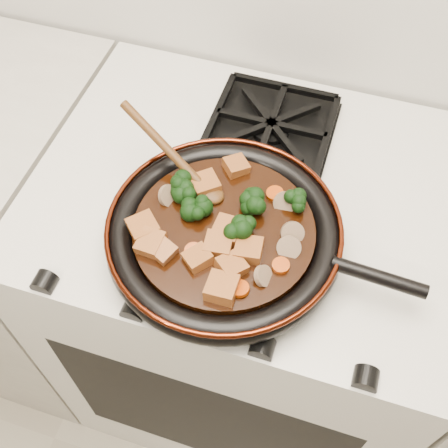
% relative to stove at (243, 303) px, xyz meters
% --- Properties ---
extents(stove, '(0.76, 0.60, 0.90)m').
position_rel_stove_xyz_m(stove, '(0.00, 0.00, 0.00)').
color(stove, beige).
rests_on(stove, ground).
extents(burner_grate_front, '(0.23, 0.23, 0.03)m').
position_rel_stove_xyz_m(burner_grate_front, '(0.00, -0.14, 0.46)').
color(burner_grate_front, black).
rests_on(burner_grate_front, stove).
extents(burner_grate_back, '(0.23, 0.23, 0.03)m').
position_rel_stove_xyz_m(burner_grate_back, '(0.00, 0.14, 0.46)').
color(burner_grate_back, black).
rests_on(burner_grate_back, stove).
extents(skillet, '(0.50, 0.37, 0.05)m').
position_rel_stove_xyz_m(skillet, '(-0.00, -0.13, 0.49)').
color(skillet, black).
rests_on(skillet, burner_grate_front).
extents(braising_sauce, '(0.28, 0.28, 0.02)m').
position_rel_stove_xyz_m(braising_sauce, '(-0.00, -0.13, 0.50)').
color(braising_sauce, black).
rests_on(braising_sauce, skillet).
extents(tofu_cube_0, '(0.05, 0.05, 0.03)m').
position_rel_stove_xyz_m(tofu_cube_0, '(-0.08, -0.20, 0.52)').
color(tofu_cube_0, brown).
rests_on(tofu_cube_0, braising_sauce).
extents(tofu_cube_1, '(0.06, 0.06, 0.03)m').
position_rel_stove_xyz_m(tofu_cube_1, '(-0.06, -0.07, 0.52)').
color(tofu_cube_1, brown).
rests_on(tofu_cube_1, braising_sauce).
extents(tofu_cube_2, '(0.06, 0.06, 0.03)m').
position_rel_stove_xyz_m(tofu_cube_2, '(-0.12, -0.17, 0.52)').
color(tofu_cube_2, brown).
rests_on(tofu_cube_2, braising_sauce).
extents(tofu_cube_3, '(0.05, 0.04, 0.03)m').
position_rel_stove_xyz_m(tofu_cube_3, '(0.04, -0.16, 0.52)').
color(tofu_cube_3, brown).
rests_on(tofu_cube_3, braising_sauce).
extents(tofu_cube_4, '(0.05, 0.04, 0.02)m').
position_rel_stove_xyz_m(tofu_cube_4, '(-0.00, -0.17, 0.52)').
color(tofu_cube_4, brown).
rests_on(tofu_cube_4, braising_sauce).
extents(tofu_cube_5, '(0.05, 0.05, 0.03)m').
position_rel_stove_xyz_m(tofu_cube_5, '(0.00, -0.14, 0.52)').
color(tofu_cube_5, brown).
rests_on(tofu_cube_5, braising_sauce).
extents(tofu_cube_6, '(0.05, 0.05, 0.02)m').
position_rel_stove_xyz_m(tofu_cube_6, '(0.03, -0.20, 0.52)').
color(tofu_cube_6, brown).
rests_on(tofu_cube_6, braising_sauce).
extents(tofu_cube_7, '(0.05, 0.05, 0.02)m').
position_rel_stove_xyz_m(tofu_cube_7, '(-0.02, -0.01, 0.52)').
color(tofu_cube_7, brown).
rests_on(tofu_cube_7, braising_sauce).
extents(tofu_cube_8, '(0.04, 0.05, 0.03)m').
position_rel_stove_xyz_m(tofu_cube_8, '(0.03, -0.24, 0.52)').
color(tofu_cube_8, brown).
rests_on(tofu_cube_8, braising_sauce).
extents(tofu_cube_9, '(0.04, 0.05, 0.03)m').
position_rel_stove_xyz_m(tofu_cube_9, '(-0.10, -0.20, 0.52)').
color(tofu_cube_9, brown).
rests_on(tofu_cube_9, braising_sauce).
extents(tofu_cube_10, '(0.05, 0.05, 0.03)m').
position_rel_stove_xyz_m(tofu_cube_10, '(-0.02, -0.20, 0.52)').
color(tofu_cube_10, brown).
rests_on(tofu_cube_10, braising_sauce).
extents(broccoli_floret_0, '(0.06, 0.06, 0.06)m').
position_rel_stove_xyz_m(broccoli_floret_0, '(0.09, -0.06, 0.52)').
color(broccoli_floret_0, black).
rests_on(broccoli_floret_0, braising_sauce).
extents(broccoli_floret_1, '(0.07, 0.06, 0.06)m').
position_rel_stove_xyz_m(broccoli_floret_1, '(-0.09, -0.09, 0.52)').
color(broccoli_floret_1, black).
rests_on(broccoli_floret_1, braising_sauce).
extents(broccoli_floret_2, '(0.07, 0.08, 0.07)m').
position_rel_stove_xyz_m(broccoli_floret_2, '(-0.05, -0.12, 0.52)').
color(broccoli_floret_2, black).
rests_on(broccoli_floret_2, braising_sauce).
extents(broccoli_floret_3, '(0.07, 0.08, 0.07)m').
position_rel_stove_xyz_m(broccoli_floret_3, '(0.02, -0.14, 0.52)').
color(broccoli_floret_3, black).
rests_on(broccoli_floret_3, braising_sauce).
extents(broccoli_floret_4, '(0.07, 0.07, 0.06)m').
position_rel_stove_xyz_m(broccoli_floret_4, '(-0.08, -0.09, 0.52)').
color(broccoli_floret_4, black).
rests_on(broccoli_floret_4, braising_sauce).
extents(broccoli_floret_5, '(0.09, 0.08, 0.07)m').
position_rel_stove_xyz_m(broccoli_floret_5, '(0.03, -0.08, 0.52)').
color(broccoli_floret_5, black).
rests_on(broccoli_floret_5, braising_sauce).
extents(carrot_coin_0, '(0.03, 0.03, 0.01)m').
position_rel_stove_xyz_m(carrot_coin_0, '(-0.03, -0.19, 0.51)').
color(carrot_coin_0, '#AC3704').
rests_on(carrot_coin_0, braising_sauce).
extents(carrot_coin_1, '(0.03, 0.03, 0.01)m').
position_rel_stove_xyz_m(carrot_coin_1, '(0.10, -0.17, 0.51)').
color(carrot_coin_1, '#AC3704').
rests_on(carrot_coin_1, braising_sauce).
extents(carrot_coin_2, '(0.03, 0.03, 0.01)m').
position_rel_stove_xyz_m(carrot_coin_2, '(0.05, -0.23, 0.51)').
color(carrot_coin_2, '#AC3704').
rests_on(carrot_coin_2, braising_sauce).
extents(carrot_coin_3, '(0.03, 0.03, 0.01)m').
position_rel_stove_xyz_m(carrot_coin_3, '(0.05, -0.05, 0.51)').
color(carrot_coin_3, '#AC3704').
rests_on(carrot_coin_3, braising_sauce).
extents(carrot_coin_4, '(0.03, 0.03, 0.01)m').
position_rel_stove_xyz_m(carrot_coin_4, '(-0.12, -0.17, 0.51)').
color(carrot_coin_4, '#AC3704').
rests_on(carrot_coin_4, braising_sauce).
extents(mushroom_slice_0, '(0.04, 0.04, 0.03)m').
position_rel_stove_xyz_m(mushroom_slice_0, '(-0.11, -0.10, 0.52)').
color(mushroom_slice_0, '#7F6349').
rests_on(mushroom_slice_0, braising_sauce).
extents(mushroom_slice_1, '(0.03, 0.03, 0.03)m').
position_rel_stove_xyz_m(mushroom_slice_1, '(0.08, -0.20, 0.52)').
color(mushroom_slice_1, '#7F6349').
rests_on(mushroom_slice_1, braising_sauce).
extents(mushroom_slice_2, '(0.04, 0.03, 0.03)m').
position_rel_stove_xyz_m(mushroom_slice_2, '(0.07, -0.06, 0.52)').
color(mushroom_slice_2, '#7F6349').
rests_on(mushroom_slice_2, braising_sauce).
extents(mushroom_slice_3, '(0.04, 0.03, 0.03)m').
position_rel_stove_xyz_m(mushroom_slice_3, '(0.10, -0.14, 0.52)').
color(mushroom_slice_3, '#7F6349').
rests_on(mushroom_slice_3, braising_sauce).
extents(mushroom_slice_4, '(0.05, 0.04, 0.03)m').
position_rel_stove_xyz_m(mushroom_slice_4, '(0.10, -0.11, 0.52)').
color(mushroom_slice_4, '#7F6349').
rests_on(mushroom_slice_4, braising_sauce).
extents(wooden_spoon, '(0.13, 0.08, 0.20)m').
position_rel_stove_xyz_m(wooden_spoon, '(-0.09, -0.06, 0.53)').
color(wooden_spoon, '#492A0F').
rests_on(wooden_spoon, braising_sauce).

